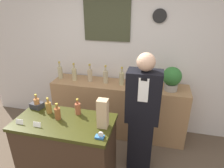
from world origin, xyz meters
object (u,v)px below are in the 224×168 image
Objects in this scene: shopkeeper at (142,116)px; potted_plant at (172,78)px; paper_bag at (103,114)px; tape_dispenser at (100,136)px.

shopkeeper reaches higher than potted_plant.
potted_plant is 1.36m from paper_bag.
potted_plant is at bearing 57.00° from paper_bag.
shopkeeper is 0.67m from paper_bag.
shopkeeper is 0.77m from tape_dispenser.
tape_dispenser is (-0.71, -1.33, -0.17)m from potted_plant.
shopkeeper is at bearing -118.20° from potted_plant.
paper_bag reaches higher than tape_dispenser.
tape_dispenser is at bearing -118.27° from potted_plant.
paper_bag is at bearing -128.88° from shopkeeper.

